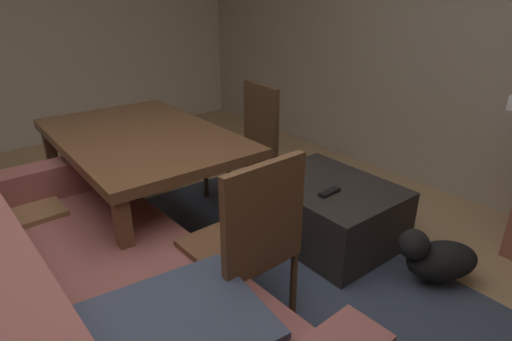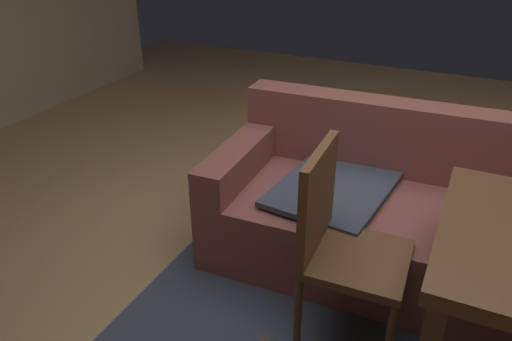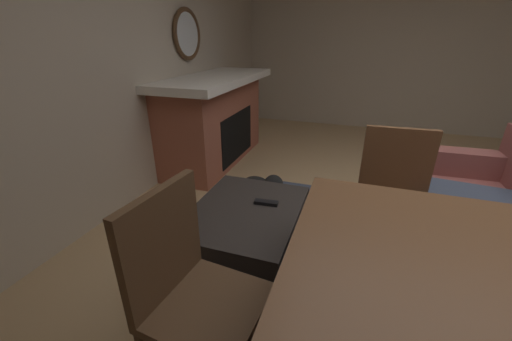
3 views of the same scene
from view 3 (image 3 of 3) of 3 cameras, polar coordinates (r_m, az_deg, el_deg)
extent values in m
plane|color=tan|center=(2.51, 30.41, -15.74)|extent=(8.75, 8.75, 0.00)
cube|color=#B7A893|center=(2.81, -28.77, 17.23)|extent=(7.69, 0.12, 2.55)
cube|color=#B7A893|center=(5.62, 26.89, 19.55)|extent=(0.12, 5.71, 2.55)
cube|color=#3D475B|center=(2.20, 17.93, -19.21)|extent=(2.60, 2.00, 0.01)
cube|color=#9E5642|center=(3.82, -7.78, 8.69)|extent=(1.64, 0.60, 0.96)
cube|color=black|center=(3.75, -4.08, 6.50)|extent=(0.90, 0.10, 0.56)
cube|color=white|center=(3.70, -7.51, 16.44)|extent=(1.88, 0.76, 0.08)
torus|color=#4C331E|center=(3.82, -12.63, 23.38)|extent=(0.55, 0.05, 0.55)
cylinder|color=silver|center=(3.82, -12.63, 23.38)|extent=(0.46, 0.01, 0.46)
cube|color=#8C4C47|center=(2.29, 38.29, -15.30)|extent=(2.23, 1.04, 0.42)
cube|color=#8C4C47|center=(2.99, 33.55, 1.31)|extent=(0.22, 0.96, 0.20)
cube|color=#3D475B|center=(2.53, 36.44, -4.90)|extent=(0.64, 0.86, 0.03)
cube|color=#2D2826|center=(2.16, -1.87, -11.82)|extent=(0.89, 0.69, 0.41)
cube|color=black|center=(2.09, 1.89, -5.96)|extent=(0.06, 0.16, 0.02)
cube|color=brown|center=(1.16, 29.72, -20.89)|extent=(1.50, 0.95, 0.06)
cube|color=brown|center=(2.01, 36.33, -15.58)|extent=(0.07, 0.07, 0.68)
cube|color=brown|center=(1.89, 11.43, -13.23)|extent=(0.07, 0.07, 0.68)
cube|color=#513823|center=(1.41, -8.76, -23.69)|extent=(0.48, 0.48, 0.04)
cube|color=#513823|center=(1.34, -16.88, -12.79)|extent=(0.44, 0.08, 0.48)
cylinder|color=#513823|center=(1.64, 2.65, -26.63)|extent=(0.04, 0.04, 0.41)
cylinder|color=#513823|center=(1.77, -10.42, -22.12)|extent=(0.04, 0.04, 0.41)
cube|color=brown|center=(2.16, 24.01, -7.09)|extent=(0.46, 0.46, 0.04)
cube|color=brown|center=(2.23, 24.60, 1.25)|extent=(0.06, 0.44, 0.48)
cylinder|color=brown|center=(2.16, 28.95, -15.37)|extent=(0.04, 0.04, 0.41)
cylinder|color=brown|center=(2.09, 17.97, -14.60)|extent=(0.04, 0.04, 0.41)
cylinder|color=brown|center=(2.48, 27.27, -9.69)|extent=(0.04, 0.04, 0.41)
cylinder|color=brown|center=(2.42, 17.94, -8.84)|extent=(0.04, 0.04, 0.41)
ellipsoid|color=black|center=(2.83, 0.61, -3.59)|extent=(0.41, 0.47, 0.23)
sphere|color=black|center=(2.65, 3.25, -2.63)|extent=(0.17, 0.17, 0.17)
camera|label=1|loc=(3.49, 42.76, 19.63)|focal=28.87mm
camera|label=2|loc=(2.15, -28.90, 29.86)|focal=34.28mm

